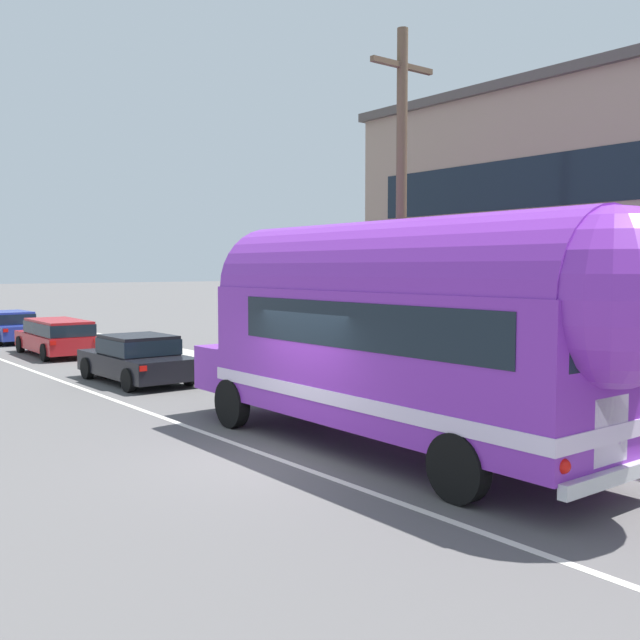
{
  "coord_description": "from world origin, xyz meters",
  "views": [
    {
      "loc": [
        -7.03,
        -10.17,
        3.28
      ],
      "look_at": [
        1.9,
        1.19,
        2.25
      ],
      "focal_mm": 40.86,
      "sensor_mm": 36.0,
      "label": 1
    }
  ],
  "objects_px": {
    "utility_pole": "(401,216)",
    "car_third": "(8,325)",
    "painted_bus": "(412,325)",
    "car_lead": "(137,357)",
    "car_second": "(57,335)"
  },
  "relations": [
    {
      "from": "utility_pole",
      "to": "car_third",
      "type": "height_order",
      "value": "utility_pole"
    },
    {
      "from": "painted_bus",
      "to": "car_lead",
      "type": "height_order",
      "value": "painted_bus"
    },
    {
      "from": "car_third",
      "to": "utility_pole",
      "type": "bearing_deg",
      "value": -83.79
    },
    {
      "from": "painted_bus",
      "to": "car_third",
      "type": "xyz_separation_m",
      "value": [
        0.18,
        25.23,
        -1.56
      ]
    },
    {
      "from": "utility_pole",
      "to": "painted_bus",
      "type": "bearing_deg",
      "value": -131.73
    },
    {
      "from": "painted_bus",
      "to": "car_third",
      "type": "height_order",
      "value": "painted_bus"
    },
    {
      "from": "car_lead",
      "to": "car_second",
      "type": "xyz_separation_m",
      "value": [
        0.3,
        7.83,
        0.07
      ]
    },
    {
      "from": "utility_pole",
      "to": "car_second",
      "type": "relative_size",
      "value": 1.74
    },
    {
      "from": "painted_bus",
      "to": "car_lead",
      "type": "bearing_deg",
      "value": 90.87
    },
    {
      "from": "car_second",
      "to": "car_third",
      "type": "bearing_deg",
      "value": 89.67
    },
    {
      "from": "car_second",
      "to": "painted_bus",
      "type": "bearing_deg",
      "value": -90.42
    },
    {
      "from": "car_second",
      "to": "car_lead",
      "type": "bearing_deg",
      "value": -92.2
    },
    {
      "from": "car_second",
      "to": "car_third",
      "type": "height_order",
      "value": "same"
    },
    {
      "from": "utility_pole",
      "to": "car_third",
      "type": "distance_m",
      "value": 22.75
    },
    {
      "from": "car_lead",
      "to": "car_third",
      "type": "height_order",
      "value": "same"
    }
  ]
}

